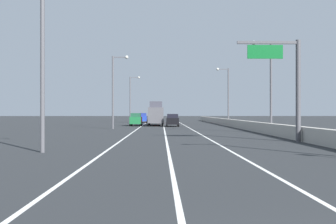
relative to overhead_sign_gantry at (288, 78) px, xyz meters
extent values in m
plane|color=#26282B|center=(-6.92, 39.61, -4.73)|extent=(320.00, 320.00, 0.00)
cube|color=silver|center=(-12.42, 30.61, -4.73)|extent=(0.16, 130.00, 0.00)
cube|color=silver|center=(-8.92, 30.61, -4.73)|extent=(0.16, 130.00, 0.00)
cube|color=silver|center=(-5.42, 30.61, -4.73)|extent=(0.16, 130.00, 0.00)
cube|color=#B2ADA3|center=(1.34, 15.61, -4.18)|extent=(0.60, 120.00, 1.10)
cylinder|color=#47474C|center=(0.74, 0.02, -0.98)|extent=(0.36, 0.36, 7.50)
cube|color=#47474C|center=(-1.51, 0.02, 2.57)|extent=(4.50, 0.20, 0.20)
cube|color=#0C5923|center=(-1.73, -0.10, 1.87)|extent=(2.60, 0.10, 1.00)
cylinder|color=#4C4C51|center=(2.04, 11.92, 0.03)|extent=(0.24, 0.24, 9.51)
cube|color=#4C4C51|center=(1.14, 11.92, 4.63)|extent=(1.80, 0.12, 0.12)
sphere|color=beige|center=(0.24, 11.92, 4.63)|extent=(0.44, 0.44, 0.44)
cylinder|color=#4C4C51|center=(1.90, 37.16, 0.03)|extent=(0.24, 0.24, 9.51)
cube|color=#4C4C51|center=(1.00, 37.16, 4.63)|extent=(1.80, 0.12, 0.12)
sphere|color=beige|center=(0.10, 37.16, 4.63)|extent=(0.44, 0.44, 0.44)
cylinder|color=#4C4C51|center=(-15.76, -7.33, 0.03)|extent=(0.24, 0.24, 9.51)
cylinder|color=#4C4C51|center=(-15.62, 22.97, 0.03)|extent=(0.24, 0.24, 9.51)
cube|color=#4C4C51|center=(-14.72, 22.97, 4.63)|extent=(1.80, 0.12, 0.12)
sphere|color=beige|center=(-13.82, 22.97, 4.63)|extent=(0.44, 0.44, 0.44)
cylinder|color=#4C4C51|center=(-15.73, 53.26, 0.03)|extent=(0.24, 0.24, 9.51)
cube|color=#4C4C51|center=(-14.83, 53.26, 4.63)|extent=(1.80, 0.12, 0.12)
sphere|color=beige|center=(-13.93, 53.26, 4.63)|extent=(0.44, 0.44, 0.44)
cube|color=black|center=(-7.58, 31.93, -3.89)|extent=(1.96, 4.23, 0.99)
cube|color=black|center=(-7.59, 31.51, -3.10)|extent=(1.70, 1.92, 0.60)
cylinder|color=black|center=(-8.43, 33.59, -4.39)|extent=(0.23, 0.68, 0.68)
cylinder|color=black|center=(-6.69, 33.56, -4.39)|extent=(0.23, 0.68, 0.68)
cylinder|color=black|center=(-8.48, 30.29, -4.39)|extent=(0.23, 0.68, 0.68)
cylinder|color=black|center=(-6.74, 30.26, -4.39)|extent=(0.23, 0.68, 0.68)
cube|color=#1E389E|center=(-13.22, 54.01, -3.85)|extent=(1.89, 4.49, 1.07)
cube|color=navy|center=(-13.21, 53.57, -3.01)|extent=(1.64, 2.03, 0.60)
cylinder|color=black|center=(-14.08, 55.79, -4.39)|extent=(0.23, 0.68, 0.68)
cylinder|color=black|center=(-12.41, 55.81, -4.39)|extent=(0.23, 0.68, 0.68)
cylinder|color=black|center=(-14.03, 52.22, -4.39)|extent=(0.23, 0.68, 0.68)
cylinder|color=black|center=(-12.36, 52.24, -4.39)|extent=(0.23, 0.68, 0.68)
cube|color=red|center=(-10.22, 52.82, -3.78)|extent=(1.80, 4.04, 1.21)
cube|color=maroon|center=(-10.22, 52.42, -2.88)|extent=(1.55, 1.83, 0.60)
cylinder|color=black|center=(-10.96, 54.39, -4.39)|extent=(0.23, 0.68, 0.68)
cylinder|color=black|center=(-9.41, 54.36, -4.39)|extent=(0.23, 0.68, 0.68)
cylinder|color=black|center=(-11.03, 51.28, -4.39)|extent=(0.23, 0.68, 0.68)
cylinder|color=black|center=(-9.47, 51.25, -4.39)|extent=(0.23, 0.68, 0.68)
cube|color=slate|center=(-10.20, 59.76, -3.80)|extent=(1.87, 4.27, 1.18)
cube|color=#4D505A|center=(-10.19, 59.34, -2.90)|extent=(1.59, 1.94, 0.60)
cylinder|color=black|center=(-11.04, 61.40, -4.39)|extent=(0.24, 0.69, 0.68)
cylinder|color=black|center=(-9.45, 61.44, -4.39)|extent=(0.24, 0.69, 0.68)
cylinder|color=black|center=(-10.95, 58.08, -4.39)|extent=(0.24, 0.69, 0.68)
cylinder|color=black|center=(-9.36, 58.12, -4.39)|extent=(0.24, 0.69, 0.68)
cube|color=#196033|center=(-13.35, 34.78, -3.84)|extent=(1.79, 4.38, 1.10)
cube|color=#1C4633|center=(-13.36, 34.35, -2.98)|extent=(1.57, 1.97, 0.60)
cylinder|color=black|center=(-14.15, 36.52, -4.39)|extent=(0.22, 0.68, 0.68)
cylinder|color=black|center=(-12.54, 36.51, -4.39)|extent=(0.22, 0.68, 0.68)
cylinder|color=black|center=(-14.17, 33.05, -4.39)|extent=(0.22, 0.68, 0.68)
cylinder|color=black|center=(-12.56, 33.04, -4.39)|extent=(0.22, 0.68, 0.68)
cube|color=#4C4C51|center=(-10.21, 36.72, -3.02)|extent=(2.49, 9.96, 2.42)
cube|color=#3A3A45|center=(-10.23, 38.90, -1.26)|extent=(2.13, 2.21, 1.10)
cylinder|color=black|center=(-11.37, 40.98, -4.23)|extent=(0.23, 1.00, 1.00)
cylinder|color=black|center=(-9.13, 41.00, -4.23)|extent=(0.23, 1.00, 1.00)
cylinder|color=black|center=(-11.29, 32.44, -4.23)|extent=(0.23, 1.00, 1.00)
cylinder|color=black|center=(-9.05, 32.46, -4.23)|extent=(0.23, 1.00, 1.00)
camera|label=1|loc=(-9.33, -29.02, -2.54)|focal=42.60mm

